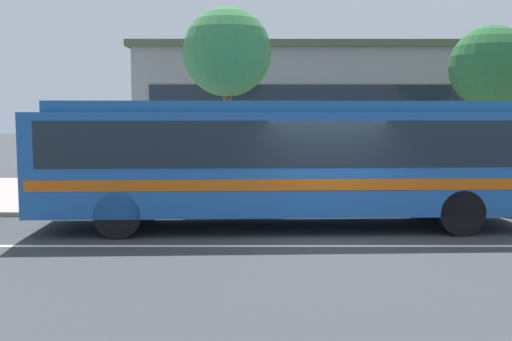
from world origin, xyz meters
TOP-DOWN VIEW (x-y plane):
  - ground_plane at (0.00, 0.00)m, footprint 120.00×120.00m
  - sidewalk_slab at (0.00, 6.55)m, footprint 60.00×8.00m
  - lane_stripe_center at (0.00, -0.80)m, footprint 56.00×0.16m
  - transit_bus at (-0.89, 1.20)m, footprint 11.30×2.99m
  - pedestrian_waiting_near_sign at (0.53, 4.75)m, footprint 0.42×0.42m
  - bus_stop_sign at (2.91, 2.87)m, footprint 0.14×0.44m
  - street_tree_near_stop at (-2.34, 4.67)m, footprint 2.53×2.53m
  - street_tree_mid_block at (5.49, 5.45)m, footprint 2.46×2.46m
  - station_building at (1.98, 13.06)m, footprint 16.30×8.49m

SIDE VIEW (x-z plane):
  - ground_plane at x=0.00m, z-range 0.00..0.00m
  - lane_stripe_center at x=0.00m, z-range 0.00..0.01m
  - sidewalk_slab at x=0.00m, z-range 0.00..0.12m
  - pedestrian_waiting_near_sign at x=0.53m, z-range 0.27..2.00m
  - transit_bus at x=-0.89m, z-range 0.24..3.16m
  - bus_stop_sign at x=2.91m, z-range 0.47..2.94m
  - station_building at x=1.98m, z-range 0.01..5.24m
  - street_tree_mid_block at x=5.49m, z-range 1.39..6.51m
  - street_tree_near_stop at x=-2.34m, z-range 1.58..7.09m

